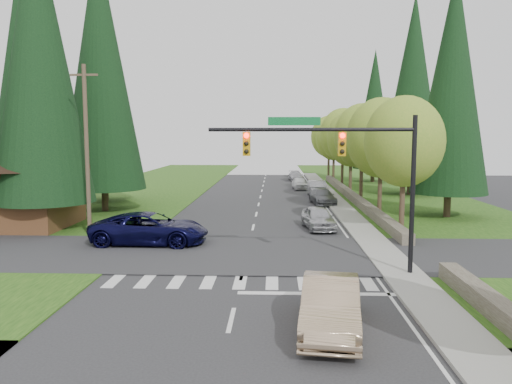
# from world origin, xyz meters

# --- Properties ---
(ground) EXTENTS (120.00, 120.00, 0.00)m
(ground) POSITION_xyz_m (0.00, 0.00, 0.00)
(ground) COLOR #28282B
(ground) RESTS_ON ground
(grass_east) EXTENTS (14.00, 110.00, 0.06)m
(grass_east) POSITION_xyz_m (13.00, 20.00, 0.03)
(grass_east) COLOR #1C4211
(grass_east) RESTS_ON ground
(grass_west) EXTENTS (14.00, 110.00, 0.06)m
(grass_west) POSITION_xyz_m (-13.00, 20.00, 0.03)
(grass_west) COLOR #1C4211
(grass_west) RESTS_ON ground
(cross_street) EXTENTS (120.00, 8.00, 0.10)m
(cross_street) POSITION_xyz_m (0.00, 8.00, 0.00)
(cross_street) COLOR #28282B
(cross_street) RESTS_ON ground
(sidewalk_east) EXTENTS (1.80, 80.00, 0.13)m
(sidewalk_east) POSITION_xyz_m (6.90, 22.00, 0.07)
(sidewalk_east) COLOR gray
(sidewalk_east) RESTS_ON ground
(curb_east) EXTENTS (0.20, 80.00, 0.13)m
(curb_east) POSITION_xyz_m (6.05, 22.00, 0.07)
(curb_east) COLOR gray
(curb_east) RESTS_ON ground
(stone_wall_north) EXTENTS (0.70, 40.00, 0.70)m
(stone_wall_north) POSITION_xyz_m (8.60, 30.00, 0.35)
(stone_wall_north) COLOR #4C4438
(stone_wall_north) RESTS_ON ground
(traffic_signal) EXTENTS (8.70, 0.37, 6.80)m
(traffic_signal) POSITION_xyz_m (4.37, 4.50, 4.98)
(traffic_signal) COLOR black
(traffic_signal) RESTS_ON ground
(brown_building) EXTENTS (8.40, 8.40, 5.40)m
(brown_building) POSITION_xyz_m (-15.00, 15.00, 3.14)
(brown_building) COLOR #4C2D19
(brown_building) RESTS_ON ground
(utility_pole) EXTENTS (1.60, 0.24, 10.00)m
(utility_pole) POSITION_xyz_m (-9.50, 12.00, 5.14)
(utility_pole) COLOR #473828
(utility_pole) RESTS_ON ground
(decid_tree_0) EXTENTS (4.80, 4.80, 8.37)m
(decid_tree_0) POSITION_xyz_m (9.20, 14.00, 5.60)
(decid_tree_0) COLOR #38281C
(decid_tree_0) RESTS_ON ground
(decid_tree_1) EXTENTS (5.20, 5.20, 8.80)m
(decid_tree_1) POSITION_xyz_m (9.30, 21.00, 5.80)
(decid_tree_1) COLOR #38281C
(decid_tree_1) RESTS_ON ground
(decid_tree_2) EXTENTS (5.00, 5.00, 8.82)m
(decid_tree_2) POSITION_xyz_m (9.10, 28.00, 5.93)
(decid_tree_2) COLOR #38281C
(decid_tree_2) RESTS_ON ground
(decid_tree_3) EXTENTS (5.00, 5.00, 8.55)m
(decid_tree_3) POSITION_xyz_m (9.20, 35.00, 5.66)
(decid_tree_3) COLOR #38281C
(decid_tree_3) RESTS_ON ground
(decid_tree_4) EXTENTS (5.40, 5.40, 9.18)m
(decid_tree_4) POSITION_xyz_m (9.30, 42.00, 6.06)
(decid_tree_4) COLOR #38281C
(decid_tree_4) RESTS_ON ground
(decid_tree_5) EXTENTS (4.80, 4.80, 8.30)m
(decid_tree_5) POSITION_xyz_m (9.10, 49.00, 5.53)
(decid_tree_5) COLOR #38281C
(decid_tree_5) RESTS_ON ground
(decid_tree_6) EXTENTS (5.20, 5.20, 8.86)m
(decid_tree_6) POSITION_xyz_m (9.20, 56.00, 5.86)
(decid_tree_6) COLOR #38281C
(decid_tree_6) RESTS_ON ground
(conifer_w_a) EXTENTS (6.12, 6.12, 19.80)m
(conifer_w_a) POSITION_xyz_m (-13.00, 14.00, 10.79)
(conifer_w_a) COLOR #38281C
(conifer_w_a) RESTS_ON ground
(conifer_w_b) EXTENTS (5.44, 5.44, 17.80)m
(conifer_w_b) POSITION_xyz_m (-16.00, 18.00, 9.79)
(conifer_w_b) COLOR #38281C
(conifer_w_b) RESTS_ON ground
(conifer_w_c) EXTENTS (6.46, 6.46, 20.80)m
(conifer_w_c) POSITION_xyz_m (-12.00, 22.00, 11.29)
(conifer_w_c) COLOR #38281C
(conifer_w_c) RESTS_ON ground
(conifer_w_e) EXTENTS (5.78, 5.78, 18.80)m
(conifer_w_e) POSITION_xyz_m (-14.00, 28.00, 10.29)
(conifer_w_e) COLOR #38281C
(conifer_w_e) RESTS_ON ground
(conifer_e_a) EXTENTS (5.44, 5.44, 17.80)m
(conifer_e_a) POSITION_xyz_m (14.00, 20.00, 9.79)
(conifer_e_a) COLOR #38281C
(conifer_e_a) RESTS_ON ground
(conifer_e_b) EXTENTS (6.12, 6.12, 19.80)m
(conifer_e_b) POSITION_xyz_m (15.00, 34.00, 10.79)
(conifer_e_b) COLOR #38281C
(conifer_e_b) RESTS_ON ground
(conifer_e_c) EXTENTS (5.10, 5.10, 16.80)m
(conifer_e_c) POSITION_xyz_m (14.00, 48.00, 9.29)
(conifer_e_c) COLOR #38281C
(conifer_e_c) RESTS_ON ground
(sedan_champagne) EXTENTS (2.25, 5.04, 1.60)m
(sedan_champagne) POSITION_xyz_m (3.10, -1.81, 0.80)
(sedan_champagne) COLOR tan
(sedan_champagne) RESTS_ON ground
(suv_navy) EXTENTS (6.42, 3.08, 1.76)m
(suv_navy) POSITION_xyz_m (-5.45, 10.17, 0.88)
(suv_navy) COLOR black
(suv_navy) RESTS_ON ground
(parked_car_a) EXTENTS (2.26, 4.44, 1.45)m
(parked_car_a) POSITION_xyz_m (4.20, 15.07, 0.72)
(parked_car_a) COLOR #B5B5BA
(parked_car_a) RESTS_ON ground
(parked_car_b) EXTENTS (2.33, 4.72, 1.32)m
(parked_car_b) POSITION_xyz_m (5.60, 26.95, 0.66)
(parked_car_b) COLOR slate
(parked_car_b) RESTS_ON ground
(parked_car_c) EXTENTS (1.81, 4.73, 1.54)m
(parked_car_c) POSITION_xyz_m (5.60, 32.57, 0.77)
(parked_car_c) COLOR #A8A8AC
(parked_car_c) RESTS_ON ground
(parked_car_d) EXTENTS (1.82, 3.99, 1.33)m
(parked_car_d) POSITION_xyz_m (4.20, 39.21, 0.66)
(parked_car_d) COLOR silver
(parked_car_d) RESTS_ON ground
(parked_car_e) EXTENTS (2.13, 4.45, 1.25)m
(parked_car_e) POSITION_xyz_m (4.20, 49.94, 0.63)
(parked_car_e) COLOR #B7B6BC
(parked_car_e) RESTS_ON ground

